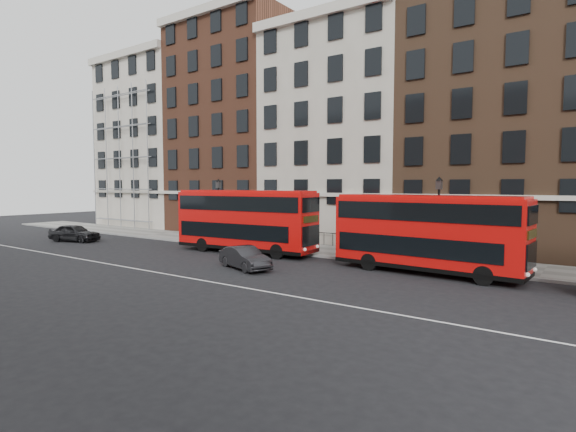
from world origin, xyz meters
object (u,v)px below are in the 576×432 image
Objects in this scene: car_front at (245,258)px; bus_b at (245,219)px; bus_c at (426,232)px; car_rear at (75,233)px.

bus_b is at bearing 60.25° from car_front.
bus_b is 13.35m from bus_c.
car_rear is 20.72m from car_front.
car_front is at bearing -148.85° from bus_c.
car_front is at bearing -53.25° from bus_b.
bus_b is 2.72× the size of car_front.
bus_c reaches higher than car_rear.
car_rear is at bearing 106.47° from car_front.
bus_c is (13.35, 0.00, -0.09)m from bus_b.
car_rear is at bearing -169.45° from bus_c.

